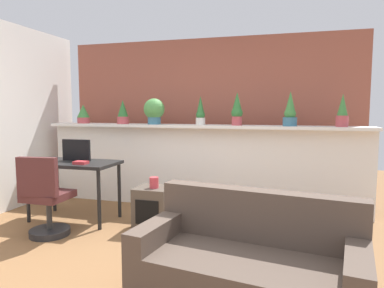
{
  "coord_description": "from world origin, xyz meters",
  "views": [
    {
      "loc": [
        1.26,
        -2.78,
        1.42
      ],
      "look_at": [
        0.18,
        1.0,
        1.02
      ],
      "focal_mm": 32.57,
      "sensor_mm": 36.0,
      "label": 1
    }
  ],
  "objects": [
    {
      "name": "potted_plant_2",
      "position": [
        -0.66,
        1.94,
        1.39
      ],
      "size": [
        0.3,
        0.3,
        0.37
      ],
      "color": "#386B84",
      "rests_on": "plant_shelf"
    },
    {
      "name": "potted_plant_0",
      "position": [
        -1.85,
        1.97,
        1.34
      ],
      "size": [
        0.19,
        0.19,
        0.29
      ],
      "color": "#B7474C",
      "rests_on": "plant_shelf"
    },
    {
      "name": "side_cube_shelf",
      "position": [
        -0.28,
        0.95,
        0.25
      ],
      "size": [
        0.4,
        0.41,
        0.5
      ],
      "color": "#4C4238",
      "rests_on": "ground"
    },
    {
      "name": "potted_plant_1",
      "position": [
        -1.17,
        1.96,
        1.36
      ],
      "size": [
        0.17,
        0.17,
        0.35
      ],
      "color": "#B7474C",
      "rests_on": "plant_shelf"
    },
    {
      "name": "couch",
      "position": [
        0.99,
        -0.39,
        0.28
      ],
      "size": [
        1.66,
        1.0,
        0.8
      ],
      "color": "brown",
      "rests_on": "ground"
    },
    {
      "name": "divider_wall",
      "position": [
        0.0,
        2.0,
        0.58
      ],
      "size": [
        4.6,
        0.16,
        1.15
      ],
      "primitive_type": "cube",
      "color": "white",
      "rests_on": "ground"
    },
    {
      "name": "vase_on_shelf",
      "position": [
        -0.25,
        0.91,
        0.56
      ],
      "size": [
        0.11,
        0.11,
        0.13
      ],
      "primitive_type": "cylinder",
      "color": "#CC3D47",
      "rests_on": "side_cube_shelf"
    },
    {
      "name": "office_chair",
      "position": [
        -1.32,
        0.37,
        0.39
      ],
      "size": [
        0.47,
        0.47,
        0.91
      ],
      "color": "#262628",
      "rests_on": "ground"
    },
    {
      "name": "potted_plant_6",
      "position": [
        1.87,
        1.94,
        1.38
      ],
      "size": [
        0.15,
        0.15,
        0.41
      ],
      "color": "#B7474C",
      "rests_on": "plant_shelf"
    },
    {
      "name": "book_on_desk",
      "position": [
        -1.17,
        0.85,
        0.77
      ],
      "size": [
        0.16,
        0.12,
        0.04
      ],
      "primitive_type": "cube",
      "color": "#B22D33",
      "rests_on": "desk"
    },
    {
      "name": "potted_plant_5",
      "position": [
        1.24,
        1.93,
        1.38
      ],
      "size": [
        0.18,
        0.18,
        0.45
      ],
      "color": "#386B84",
      "rests_on": "plant_shelf"
    },
    {
      "name": "plant_shelf",
      "position": [
        0.0,
        1.96,
        1.17
      ],
      "size": [
        4.6,
        0.38,
        0.04
      ],
      "primitive_type": "cube",
      "color": "white",
      "rests_on": "divider_wall"
    },
    {
      "name": "tv_monitor",
      "position": [
        -1.38,
        1.07,
        0.89
      ],
      "size": [
        0.39,
        0.04,
        0.27
      ],
      "primitive_type": "cube",
      "color": "black",
      "rests_on": "desk"
    },
    {
      "name": "ground_plane",
      "position": [
        0.0,
        0.0,
        0.0
      ],
      "size": [
        12.0,
        12.0,
        0.0
      ],
      "primitive_type": "plane",
      "color": "brown"
    },
    {
      "name": "brick_wall_behind",
      "position": [
        0.0,
        2.6,
        1.25
      ],
      "size": [
        4.6,
        0.1,
        2.5
      ],
      "primitive_type": "cube",
      "color": "#9E5442",
      "rests_on": "ground"
    },
    {
      "name": "desk",
      "position": [
        -1.37,
        0.99,
        0.67
      ],
      "size": [
        1.1,
        0.6,
        0.75
      ],
      "color": "black",
      "rests_on": "ground"
    },
    {
      "name": "potted_plant_4",
      "position": [
        0.55,
        1.93,
        1.4
      ],
      "size": [
        0.16,
        0.16,
        0.45
      ],
      "color": "#B7474C",
      "rests_on": "plant_shelf"
    },
    {
      "name": "potted_plant_3",
      "position": [
        0.03,
        1.98,
        1.37
      ],
      "size": [
        0.13,
        0.13,
        0.41
      ],
      "color": "silver",
      "rests_on": "plant_shelf"
    }
  ]
}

